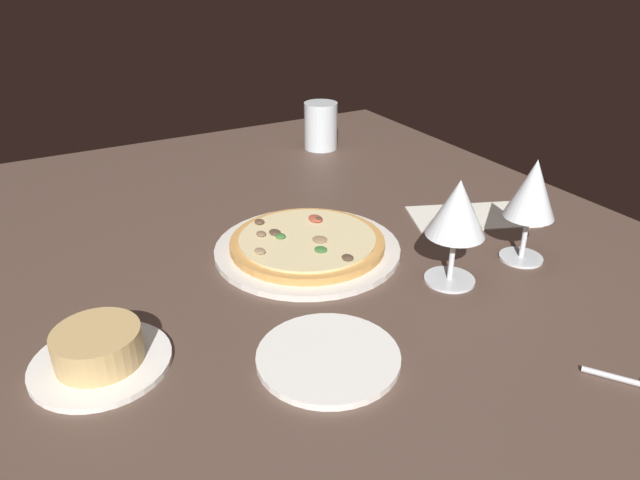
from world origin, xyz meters
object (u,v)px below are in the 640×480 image
(wine_glass_near, at_px, (532,192))
(paper_menu, at_px, (471,217))
(water_glass, at_px, (321,129))
(ramekin_on_saucer, at_px, (99,352))
(pizza_main, at_px, (307,245))
(wine_glass_far, at_px, (457,212))
(side_plate, at_px, (328,357))

(wine_glass_near, relative_size, paper_menu, 0.75)
(water_glass, bearing_deg, ramekin_on_saucer, 133.15)
(pizza_main, bearing_deg, wine_glass_near, -123.06)
(wine_glass_far, distance_m, side_plate, 0.28)
(wine_glass_far, bearing_deg, side_plate, 106.34)
(water_glass, bearing_deg, pizza_main, 148.44)
(ramekin_on_saucer, xyz_separation_m, side_plate, (-0.12, -0.24, -0.02))
(wine_glass_near, xyz_separation_m, water_glass, (0.63, 0.01, -0.06))
(water_glass, xyz_separation_m, side_plate, (-0.70, 0.38, -0.04))
(ramekin_on_saucer, bearing_deg, water_glass, -46.85)
(water_glass, bearing_deg, paper_menu, -174.74)
(ramekin_on_saucer, relative_size, water_glass, 1.48)
(ramekin_on_saucer, xyz_separation_m, water_glass, (0.58, -0.62, 0.03))
(pizza_main, relative_size, side_plate, 1.72)
(ramekin_on_saucer, xyz_separation_m, paper_menu, (0.10, -0.66, -0.02))
(paper_menu, bearing_deg, water_glass, 27.12)
(pizza_main, distance_m, wine_glass_near, 0.35)
(wine_glass_near, bearing_deg, wine_glass_far, 88.92)
(pizza_main, bearing_deg, ramekin_on_saucer, 110.92)
(wine_glass_near, distance_m, water_glass, 0.64)
(wine_glass_far, relative_size, wine_glass_near, 0.97)
(ramekin_on_saucer, height_order, wine_glass_near, wine_glass_near)
(wine_glass_far, distance_m, wine_glass_near, 0.14)
(wine_glass_near, distance_m, paper_menu, 0.19)
(wine_glass_far, bearing_deg, water_glass, -12.22)
(side_plate, relative_size, paper_menu, 0.79)
(wine_glass_far, height_order, side_plate, wine_glass_far)
(wine_glass_near, relative_size, side_plate, 0.95)
(pizza_main, relative_size, ramekin_on_saucer, 1.82)
(pizza_main, height_order, water_glass, water_glass)
(wine_glass_far, bearing_deg, wine_glass_near, -91.08)
(pizza_main, relative_size, wine_glass_far, 1.87)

